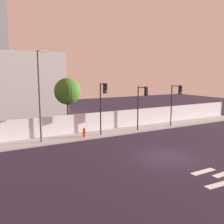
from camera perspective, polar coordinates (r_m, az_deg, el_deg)
ground_plane at (r=19.11m, az=11.62°, el=-9.58°), size 80.00×80.00×0.00m
sidewalk at (r=25.57m, az=-0.61°, el=-4.54°), size 36.00×2.40×0.15m
perimeter_wall at (r=26.47m, az=-1.97°, el=-1.93°), size 36.00×0.18×1.80m
crosswalk_marking at (r=16.34m, az=22.86°, el=-13.30°), size 3.35×3.04×0.01m
traffic_light_left at (r=28.29m, az=13.86°, el=3.33°), size 0.34×1.51×4.44m
traffic_light_center at (r=23.45m, az=-1.98°, el=3.10°), size 0.35×1.07×4.83m
traffic_light_right at (r=25.66m, az=6.68°, el=2.94°), size 0.50×1.24×4.42m
street_lamp_curbside at (r=21.74m, az=-15.47°, el=4.73°), size 0.61×2.14×7.48m
fire_hydrant at (r=23.72m, az=-6.08°, el=-4.37°), size 0.44×0.26×0.82m
roadside_tree_midleft at (r=25.75m, az=-9.70°, el=4.44°), size 2.59×2.59×5.39m
low_building_distant at (r=37.71m, az=-19.21°, el=5.73°), size 10.82×6.00×8.58m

